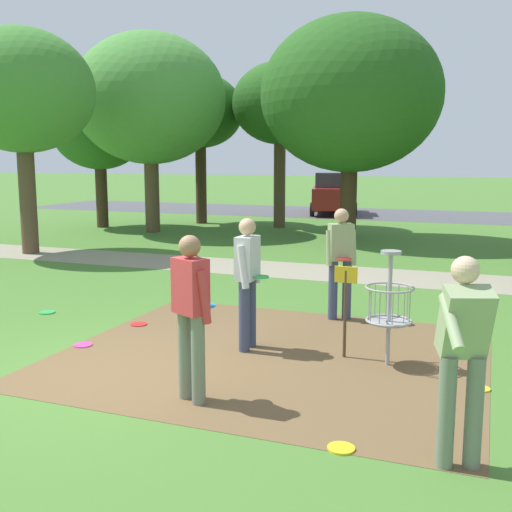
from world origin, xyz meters
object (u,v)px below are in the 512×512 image
(frisbee_mid_grass, at_px, (139,324))
(frisbee_far_left, at_px, (83,345))
(parked_car_leftmost, at_px, (334,193))
(player_foreground_watching, at_px, (248,276))
(tree_far_left, at_px, (351,95))
(tree_mid_center, at_px, (150,99))
(disc_golf_basket, at_px, (384,303))
(tree_far_center, at_px, (200,112))
(frisbee_near_basket, at_px, (479,389))
(frisbee_by_tee, at_px, (389,316))
(player_waiting_left, at_px, (463,348))
(frisbee_scattered_b, at_px, (341,448))
(frisbee_far_right, at_px, (47,312))
(tree_far_right, at_px, (99,130))
(player_waiting_right, at_px, (191,309))
(tree_near_left, at_px, (280,104))
(tree_mid_right, at_px, (22,92))
(player_throwing, at_px, (341,257))

(frisbee_mid_grass, height_order, frisbee_far_left, same)
(frisbee_mid_grass, bearing_deg, parked_car_leftmost, 95.33)
(player_foreground_watching, height_order, tree_far_left, tree_far_left)
(tree_mid_center, bearing_deg, disc_golf_basket, -48.58)
(player_foreground_watching, bearing_deg, tree_far_center, 118.21)
(frisbee_near_basket, xyz_separation_m, frisbee_by_tee, (-1.40, 2.73, 0.00))
(player_waiting_left, height_order, parked_car_leftmost, parked_car_leftmost)
(frisbee_by_tee, bearing_deg, tree_far_left, 106.61)
(disc_golf_basket, distance_m, frisbee_scattered_b, 2.45)
(frisbee_far_right, bearing_deg, frisbee_mid_grass, -3.09)
(tree_far_right, bearing_deg, frisbee_scattered_b, -48.90)
(player_waiting_right, relative_size, frisbee_near_basket, 7.55)
(player_waiting_left, height_order, tree_far_right, tree_far_right)
(disc_golf_basket, bearing_deg, tree_far_right, 136.31)
(tree_far_left, bearing_deg, frisbee_mid_grass, -94.13)
(disc_golf_basket, distance_m, parked_car_leftmost, 20.38)
(frisbee_far_right, bearing_deg, tree_mid_center, 111.63)
(disc_golf_basket, xyz_separation_m, frisbee_scattered_b, (0.04, -2.34, -0.74))
(player_foreground_watching, bearing_deg, tree_mid_center, 125.71)
(tree_far_right, relative_size, parked_car_leftmost, 1.08)
(player_waiting_right, relative_size, tree_far_right, 0.35)
(disc_golf_basket, bearing_deg, frisbee_mid_grass, 172.81)
(frisbee_near_basket, distance_m, frisbee_far_right, 6.64)
(frisbee_scattered_b, xyz_separation_m, tree_near_left, (-6.02, 15.97, 4.31))
(frisbee_scattered_b, bearing_deg, player_waiting_right, 163.25)
(frisbee_near_basket, relative_size, tree_mid_center, 0.03)
(player_waiting_left, bearing_deg, frisbee_far_right, 156.19)
(tree_far_left, xyz_separation_m, tree_far_right, (-9.04, 0.32, -0.84))
(tree_near_left, bearing_deg, frisbee_by_tee, -63.38)
(tree_mid_right, xyz_separation_m, tree_far_right, (-1.87, 5.89, -0.66))
(tree_near_left, height_order, tree_mid_center, tree_mid_center)
(tree_far_center, bearing_deg, tree_far_left, -24.11)
(frisbee_scattered_b, xyz_separation_m, tree_far_left, (-2.96, 13.44, 4.28))
(tree_far_center, bearing_deg, frisbee_near_basket, -54.29)
(tree_far_center, height_order, parked_car_leftmost, tree_far_center)
(disc_golf_basket, relative_size, frisbee_by_tee, 5.38)
(player_waiting_right, height_order, tree_mid_center, tree_mid_center)
(player_waiting_right, relative_size, parked_car_leftmost, 0.38)
(player_waiting_left, height_order, tree_mid_right, tree_mid_right)
(disc_golf_basket, distance_m, tree_far_center, 17.05)
(tree_mid_right, bearing_deg, tree_mid_center, 83.55)
(frisbee_by_tee, bearing_deg, tree_far_right, 141.91)
(player_waiting_left, xyz_separation_m, tree_mid_center, (-10.48, 13.04, 3.37))
(frisbee_mid_grass, height_order, tree_far_right, tree_far_right)
(tree_mid_center, bearing_deg, player_throwing, -46.21)
(player_throwing, height_order, frisbee_by_tee, player_throwing)
(frisbee_scattered_b, xyz_separation_m, tree_far_center, (-9.27, 16.26, 4.15))
(disc_golf_basket, relative_size, parked_car_leftmost, 0.31)
(frisbee_near_basket, bearing_deg, tree_far_right, 137.74)
(frisbee_mid_grass, height_order, frisbee_far_right, same)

